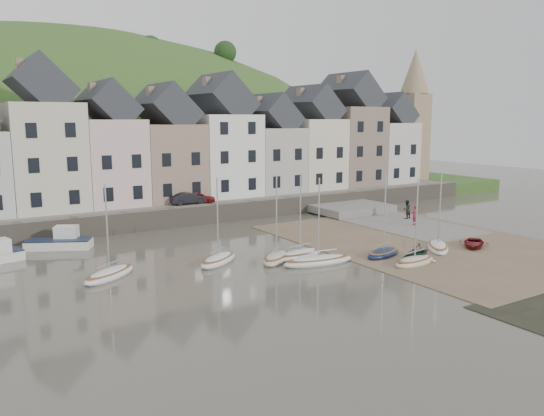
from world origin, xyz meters
TOP-DOWN VIEW (x-y plane):
  - ground at (0.00, 0.00)m, footprint 160.00×160.00m
  - quay_land at (0.00, 32.00)m, footprint 90.00×30.00m
  - quay_street at (0.00, 20.50)m, footprint 70.00×7.00m
  - seawall at (0.00, 17.00)m, footprint 70.00×1.20m
  - beach at (11.00, 0.00)m, footprint 18.00×26.00m
  - slipway at (15.00, 8.00)m, footprint 8.00×18.00m
  - hillside at (-5.00, 60.00)m, footprint 134.40×84.00m
  - townhouse_terrace at (1.76, 24.00)m, footprint 61.05×8.00m
  - church_spire at (34.55, 24.00)m, footprint 4.00×4.00m
  - sailboat_0 at (-13.77, 3.66)m, footprint 4.49×3.80m
  - sailboat_1 at (-6.25, 3.17)m, footprint 4.33×3.66m
  - sailboat_2 at (-2.47, 1.44)m, footprint 3.98×3.64m
  - sailboat_3 at (-0.51, 1.30)m, footprint 4.23×2.13m
  - sailboat_4 at (-0.42, -0.81)m, footprint 5.51×2.25m
  - sailboat_5 at (4.98, -1.65)m, footprint 3.97×2.48m
  - sailboat_6 at (10.00, -2.41)m, footprint 4.17×4.26m
  - sailboat_7 at (5.25, -4.48)m, footprint 4.07×2.04m
  - motorboat_2 at (-14.81, 13.71)m, footprint 5.17×3.72m
  - rowboat_white at (5.54, -4.45)m, footprint 3.21×2.68m
  - rowboat_green at (6.00, -3.98)m, footprint 2.56×2.26m
  - rowboat_red at (12.85, -3.48)m, footprint 3.95×3.72m
  - person_red at (15.44, 5.16)m, footprint 0.78×0.59m
  - person_dark at (17.22, 7.93)m, footprint 1.00×0.82m
  - car_left at (-0.26, 19.50)m, footprint 3.42×2.03m
  - car_right at (-1.46, 19.50)m, footprint 3.70×1.39m

SIDE VIEW (x-z plane):
  - hillside at x=-5.00m, z-range -59.99..24.01m
  - ground at x=0.00m, z-range 0.00..0.00m
  - beach at x=11.00m, z-range 0.00..0.06m
  - slipway at x=15.00m, z-range 0.00..0.12m
  - sailboat_4 at x=-0.42m, z-range -2.90..3.42m
  - sailboat_6 at x=10.00m, z-range -2.90..3.42m
  - sailboat_0 at x=-13.77m, z-range -2.90..3.42m
  - sailboat_1 at x=-6.25m, z-range -2.90..3.42m
  - sailboat_3 at x=-0.51m, z-range -2.89..3.43m
  - sailboat_2 at x=-2.47m, z-range -2.89..3.43m
  - sailboat_7 at x=5.25m, z-range -2.89..3.43m
  - sailboat_5 at x=4.98m, z-range -2.89..3.43m
  - rowboat_white at x=5.54m, z-range 0.06..0.63m
  - rowboat_red at x=12.85m, z-range 0.06..0.73m
  - motorboat_2 at x=-14.81m, z-range -0.27..1.43m
  - rowboat_green at x=6.00m, z-range 0.06..1.33m
  - quay_land at x=0.00m, z-range 0.00..1.50m
  - seawall at x=0.00m, z-range 0.00..1.80m
  - person_dark at x=17.22m, z-range 0.12..2.01m
  - person_red at x=15.44m, z-range 0.12..2.04m
  - quay_street at x=0.00m, z-range 1.50..1.60m
  - car_left at x=-0.26m, z-range 1.60..2.69m
  - car_right at x=-1.46m, z-range 1.60..2.81m
  - townhouse_terrace at x=1.76m, z-range 0.36..14.29m
  - church_spire at x=34.55m, z-range 2.06..20.06m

